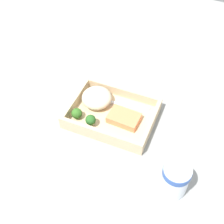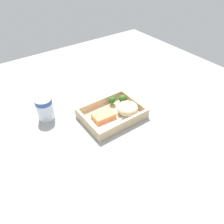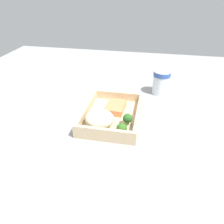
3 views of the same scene
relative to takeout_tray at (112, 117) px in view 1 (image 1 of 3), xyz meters
The scene contains 10 objects.
ground_plane 1.60cm from the takeout_tray, ahead, with size 160.00×160.00×2.00cm, color gray.
takeout_tray is the anchor object (origin of this frame).
tray_rim 2.17cm from the takeout_tray, ahead, with size 25.38×18.91×3.13cm.
salmon_fillet 4.40cm from the takeout_tray, behind, with size 9.07×6.13×2.22cm, color #EF8653.
mashed_potatoes 7.44cm from the takeout_tray, 24.24° to the right, with size 9.17×9.22×4.84cm, color beige.
broccoli_floret_1 10.71cm from the takeout_tray, 27.27° to the left, with size 3.25×3.25×3.55cm.
broccoli_floret_2 7.81cm from the takeout_tray, 54.03° to the left, with size 3.08×3.08×4.01cm.
fork 5.33cm from the takeout_tray, 99.17° to the right, with size 15.82×4.63×0.44cm.
paper_cup 28.49cm from the takeout_tray, 145.36° to the left, with size 6.88×6.88×9.88cm.
receipt_slip 22.94cm from the takeout_tray, 98.98° to the right, with size 9.05×13.47×0.24cm, color white.
Camera 1 is at (-22.90, 55.62, 73.07)cm, focal length 50.00 mm.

